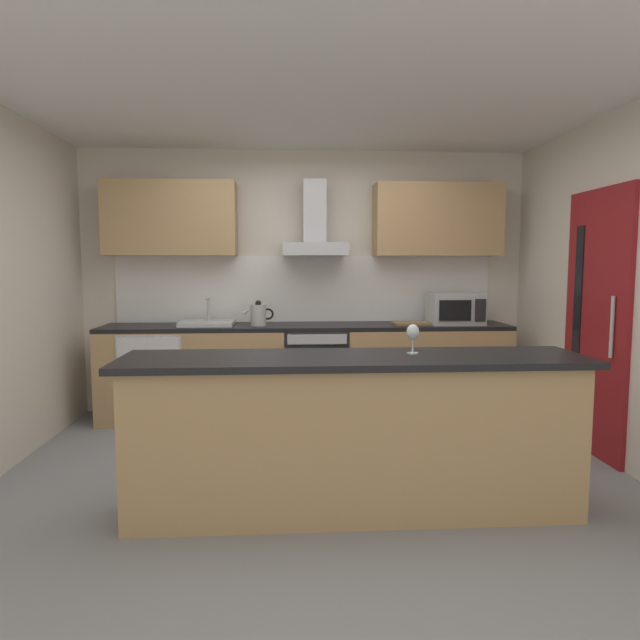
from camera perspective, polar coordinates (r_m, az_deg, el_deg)
name	(u,v)px	position (r m, az deg, el deg)	size (l,w,h in m)	color
ground	(316,476)	(4.08, -0.42, -15.66)	(5.41, 4.66, 0.02)	gray
ceiling	(316,92)	(3.96, -0.45, 22.35)	(5.41, 4.66, 0.02)	white
wall_back	(305,282)	(5.69, -1.51, 3.94)	(5.41, 0.12, 2.60)	silver
wall_right	(634,289)	(4.53, 29.52, 2.75)	(0.12, 4.66, 2.60)	silver
backsplash_tile	(306,289)	(5.62, -1.48, 3.20)	(3.75, 0.02, 0.66)	white
counter_back	(307,371)	(5.41, -1.33, -5.23)	(3.88, 0.60, 0.90)	tan
counter_island	(354,434)	(3.37, 3.52, -11.55)	(2.72, 0.64, 0.94)	tan
upper_cabinets	(306,219)	(5.47, -1.43, 10.26)	(3.83, 0.32, 0.70)	tan
side_door	(596,323)	(4.80, 26.42, -0.25)	(0.08, 0.85, 2.05)	maroon
oven	(315,370)	(5.38, -0.47, -5.17)	(0.60, 0.62, 0.80)	slate
refrigerator	(156,376)	(5.51, -16.43, -5.51)	(0.58, 0.60, 0.85)	white
microwave	(455,309)	(5.52, 13.70, 1.12)	(0.50, 0.38, 0.30)	#B7BABC
sink	(207,323)	(5.37, -11.47, -0.26)	(0.50, 0.40, 0.26)	silver
kettle	(258,315)	(5.27, -6.32, 0.56)	(0.29, 0.15, 0.24)	#B7BABC
range_hood	(315,232)	(5.42, -0.56, 9.01)	(0.62, 0.45, 0.72)	#B7BABC
wine_glass	(413,333)	(3.37, 9.49, -1.35)	(0.08, 0.08, 0.18)	silver
chopping_board	(411,323)	(5.42, 9.31, -0.34)	(0.34, 0.22, 0.02)	#9E7247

